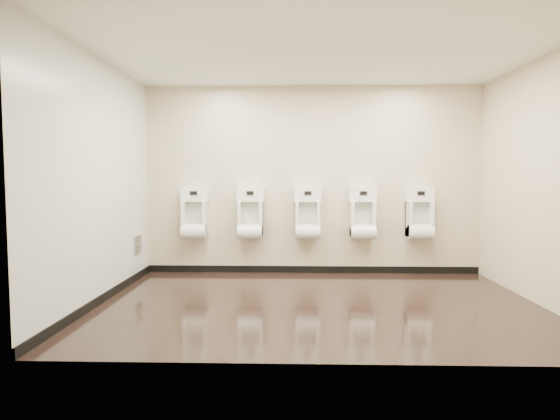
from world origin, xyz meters
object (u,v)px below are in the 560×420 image
Objects in this scene: urinal_1 at (250,216)px; access_panel at (138,244)px; urinal_0 at (195,216)px; urinal_2 at (308,217)px; urinal_3 at (363,217)px; urinal_4 at (420,217)px.

access_panel is at bearing -165.14° from urinal_1.
urinal_0 is 1.68m from urinal_2.
urinal_1 and urinal_3 have the same top height.
urinal_4 is at bearing 0.00° from urinal_2.
urinal_2 is (0.85, 0.00, 0.00)m from urinal_1.
urinal_4 is at bearing 0.00° from urinal_0.
urinal_1 is at bearing 0.00° from urinal_0.
urinal_2 is 1.00× the size of urinal_4.
urinal_2 is 1.65m from urinal_4.
urinal_3 and urinal_4 have the same top height.
urinal_4 is (3.33, 0.00, 0.00)m from urinal_0.
urinal_3 is at bearing 7.33° from access_panel.
urinal_2 and urinal_3 have the same top height.
urinal_0 is (0.73, 0.41, 0.36)m from access_panel.
access_panel is 0.33× the size of urinal_0.
urinal_2 is 0.81m from urinal_3.
access_panel is at bearing -174.17° from urinal_4.
urinal_0 is 1.00× the size of urinal_2.
urinal_4 is (1.65, 0.00, 0.00)m from urinal_2.
urinal_1 is at bearing 180.00° from urinal_2.
urinal_4 reaches higher than access_panel.
urinal_3 is at bearing 0.00° from urinal_2.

